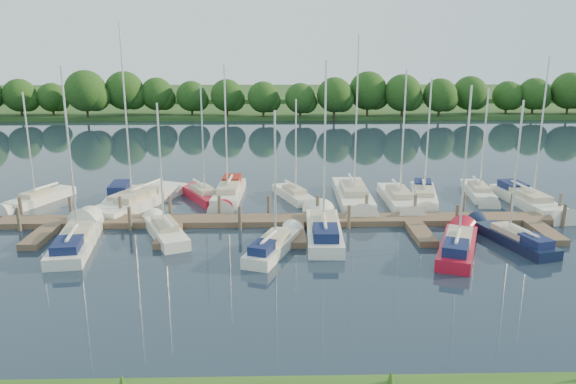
{
  "coord_description": "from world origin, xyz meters",
  "views": [
    {
      "loc": [
        -1.26,
        -28.55,
        11.94
      ],
      "look_at": [
        -0.4,
        8.0,
        2.2
      ],
      "focal_mm": 35.0,
      "sensor_mm": 36.0,
      "label": 1
    }
  ],
  "objects_px": {
    "motorboat": "(120,197)",
    "sailboat_s_2": "(273,247)",
    "dock": "(294,223)",
    "sailboat_n_0": "(38,200)",
    "sailboat_n_5": "(295,196)"
  },
  "relations": [
    {
      "from": "motorboat",
      "to": "sailboat_s_2",
      "type": "relative_size",
      "value": 0.68
    },
    {
      "from": "dock",
      "to": "sailboat_n_0",
      "type": "xyz_separation_m",
      "value": [
        -19.53,
        6.09,
        0.07
      ]
    },
    {
      "from": "motorboat",
      "to": "sailboat_n_5",
      "type": "height_order",
      "value": "sailboat_n_5"
    },
    {
      "from": "sailboat_n_0",
      "to": "sailboat_s_2",
      "type": "height_order",
      "value": "sailboat_n_0"
    },
    {
      "from": "sailboat_n_0",
      "to": "sailboat_n_5",
      "type": "bearing_deg",
      "value": -155.51
    },
    {
      "from": "sailboat_n_5",
      "to": "sailboat_s_2",
      "type": "distance_m",
      "value": 11.6
    },
    {
      "from": "dock",
      "to": "sailboat_n_5",
      "type": "distance_m",
      "value": 6.63
    },
    {
      "from": "motorboat",
      "to": "sailboat_n_5",
      "type": "relative_size",
      "value": 0.72
    },
    {
      "from": "sailboat_n_0",
      "to": "sailboat_n_5",
      "type": "relative_size",
      "value": 1.07
    },
    {
      "from": "dock",
      "to": "motorboat",
      "type": "relative_size",
      "value": 6.77
    },
    {
      "from": "sailboat_n_5",
      "to": "sailboat_s_2",
      "type": "bearing_deg",
      "value": 61.09
    },
    {
      "from": "dock",
      "to": "motorboat",
      "type": "height_order",
      "value": "motorboat"
    },
    {
      "from": "sailboat_n_0",
      "to": "sailboat_n_5",
      "type": "xyz_separation_m",
      "value": [
        19.79,
        0.53,
        0.0
      ]
    },
    {
      "from": "sailboat_n_0",
      "to": "motorboat",
      "type": "height_order",
      "value": "sailboat_n_0"
    },
    {
      "from": "dock",
      "to": "sailboat_n_0",
      "type": "bearing_deg",
      "value": 162.67
    }
  ]
}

